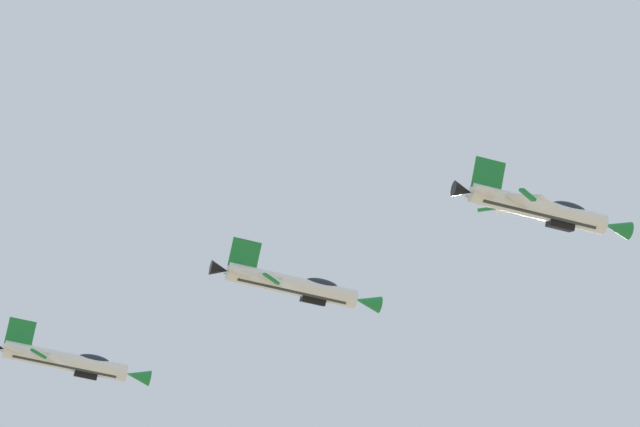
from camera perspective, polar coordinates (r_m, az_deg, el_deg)
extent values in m
cylinder|color=silver|center=(118.34, 8.83, 0.19)|extent=(10.81, 8.26, 1.70)
cube|color=#2D3338|center=(118.25, 8.80, -0.03)|extent=(9.05, 6.89, 1.23)
cone|color=#197A38|center=(120.98, 11.92, -0.57)|extent=(2.86, 2.66, 1.56)
cone|color=black|center=(116.19, 5.79, 0.93)|extent=(2.09, 2.03, 1.36)
ellipsoid|color=#192333|center=(119.39, 10.04, 0.20)|extent=(3.51, 3.10, 1.55)
cube|color=black|center=(118.94, 9.72, -0.42)|extent=(2.60, 2.39, 1.35)
cube|color=silver|center=(120.16, 7.61, 0.18)|extent=(2.29, 3.56, 2.84)
cube|color=#197A38|center=(121.76, 6.78, 0.18)|extent=(1.65, 0.77, 0.54)
cube|color=silver|center=(115.34, 8.53, 0.49)|extent=(3.85, 3.22, 2.84)
cube|color=#197A38|center=(113.03, 8.41, 0.75)|extent=(1.25, 1.69, 0.54)
cube|color=silver|center=(118.11, 6.30, 0.65)|extent=(2.06, 2.13, 1.53)
cube|color=silver|center=(115.27, 6.80, 0.85)|extent=(2.43, 2.40, 1.53)
cube|color=#197A38|center=(117.15, 6.83, 1.57)|extent=(3.17, 2.98, 2.12)
cylinder|color=silver|center=(126.33, -1.14, -2.93)|extent=(10.81, 8.26, 1.70)
cube|color=#2D3338|center=(126.31, -1.18, -3.14)|extent=(9.03, 6.86, 1.28)
cone|color=#197A38|center=(127.90, 1.94, -3.61)|extent=(2.86, 2.66, 1.56)
cone|color=black|center=(125.22, -4.10, -2.27)|extent=(2.09, 2.03, 1.36)
ellipsoid|color=#192333|center=(126.90, 0.06, -2.90)|extent=(3.51, 3.11, 1.55)
cube|color=black|center=(126.73, -0.28, -3.50)|extent=(2.59, 2.39, 1.36)
cube|color=silver|center=(128.58, -2.11, -2.82)|extent=(2.27, 3.41, 3.02)
cube|color=#197A38|center=(130.45, -2.75, -2.73)|extent=(1.65, 0.76, 0.56)
cube|color=silver|center=(123.45, -1.67, -2.78)|extent=(3.72, 3.15, 3.02)
cube|color=#197A38|center=(121.19, -1.99, -2.66)|extent=(1.24, 1.68, 0.56)
cube|color=silver|center=(126.96, -3.49, -2.45)|extent=(2.04, 2.05, 1.62)
cube|color=silver|center=(123.95, -3.26, -2.42)|extent=(2.37, 2.36, 1.62)
cube|color=#197A38|center=(125.61, -3.07, -1.66)|extent=(3.23, 3.06, 2.04)
cylinder|color=silver|center=(138.97, -10.27, -5.91)|extent=(10.81, 8.26, 1.70)
cube|color=#2D3338|center=(138.95, -10.31, -6.10)|extent=(9.06, 6.90, 1.21)
cone|color=#197A38|center=(139.51, -7.39, -6.55)|extent=(2.86, 2.66, 1.56)
ellipsoid|color=#192333|center=(139.17, -9.15, -5.89)|extent=(3.51, 3.10, 1.54)
cube|color=black|center=(139.05, -9.47, -6.43)|extent=(2.60, 2.39, 1.34)
cube|color=silver|center=(141.50, -11.02, -5.84)|extent=(2.30, 3.64, 2.74)
cube|color=#197A38|center=(143.56, -11.50, -5.78)|extent=(1.66, 0.78, 0.53)
cube|color=silver|center=(136.29, -10.92, -5.74)|extent=(3.92, 3.25, 2.74)
cube|color=#197A38|center=(134.16, -11.34, -5.59)|extent=(1.25, 1.69, 0.53)
cube|color=silver|center=(140.34, -12.35, -5.48)|extent=(2.07, 2.17, 1.48)
cube|color=silver|center=(137.29, -12.31, -5.41)|extent=(2.46, 2.42, 1.48)
cube|color=#197A38|center=(138.94, -12.04, -4.75)|extent=(3.14, 2.93, 2.17)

